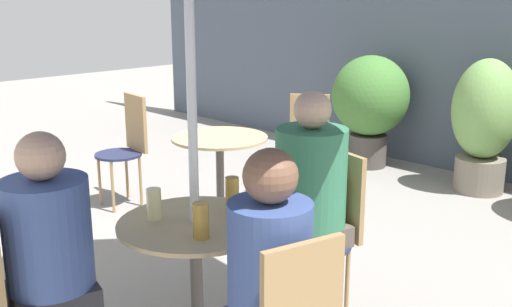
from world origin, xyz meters
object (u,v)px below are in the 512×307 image
(bistro_chair_2, at_px, (330,222))
(cafe_table_far, at_px, (220,160))
(bistro_chair_4, at_px, (128,140))
(beer_glass_1, at_px, (232,196))
(potted_plant_1, at_px, (484,120))
(seated_person_2, at_px, (308,192))
(bistro_chair_5, at_px, (309,140))
(seated_person_0, at_px, (53,249))
(beer_glass_0, at_px, (201,221))
(seated_person_1, at_px, (268,273))
(bistro_chair_0, at_px, (19,295))
(cafe_table_near, at_px, (196,256))
(beer_glass_2, at_px, (154,204))
(potted_plant_0, at_px, (370,101))

(bistro_chair_2, bearing_deg, cafe_table_far, 176.35)
(bistro_chair_4, xyz_separation_m, beer_glass_1, (2.18, -0.84, 0.25))
(beer_glass_1, bearing_deg, bistro_chair_2, 75.52)
(cafe_table_far, distance_m, potted_plant_1, 2.43)
(bistro_chair_4, bearing_deg, seated_person_2, -3.37)
(bistro_chair_5, bearing_deg, seated_person_0, -108.86)
(seated_person_2, bearing_deg, seated_person_0, -90.00)
(bistro_chair_4, distance_m, beer_glass_0, 2.57)
(cafe_table_far, distance_m, seated_person_1, 2.29)
(seated_person_0, height_order, seated_person_1, seated_person_0)
(beer_glass_0, distance_m, beer_glass_1, 0.31)
(bistro_chair_0, bearing_deg, bistro_chair_5, -58.58)
(bistro_chair_5, relative_size, beer_glass_1, 5.06)
(cafe_table_near, xyz_separation_m, bistro_chair_5, (-1.06, 2.09, 0.02))
(seated_person_1, xyz_separation_m, beer_glass_2, (-0.78, 0.05, 0.06))
(cafe_table_far, distance_m, beer_glass_2, 1.70)
(bistro_chair_4, xyz_separation_m, seated_person_0, (1.97, -1.65, 0.17))
(cafe_table_far, relative_size, potted_plant_1, 0.60)
(seated_person_0, relative_size, beer_glass_2, 8.24)
(seated_person_2, xyz_separation_m, beer_glass_2, (-0.32, -0.73, 0.04))
(bistro_chair_2, bearing_deg, beer_glass_1, -89.93)
(bistro_chair_2, distance_m, beer_glass_1, 0.64)
(cafe_table_near, bearing_deg, bistro_chair_0, -104.55)
(cafe_table_near, bearing_deg, seated_person_0, -104.55)
(bistro_chair_2, bearing_deg, bistro_chair_4, -172.09)
(beer_glass_0, bearing_deg, bistro_chair_5, 119.28)
(seated_person_0, bearing_deg, beer_glass_2, -75.29)
(cafe_table_near, xyz_separation_m, seated_person_1, (0.62, -0.16, 0.19))
(bistro_chair_2, relative_size, bistro_chair_5, 1.00)
(seated_person_0, height_order, potted_plant_1, seated_person_0)
(seated_person_1, height_order, beer_glass_0, seated_person_1)
(seated_person_1, xyz_separation_m, potted_plant_1, (-0.80, 3.59, -0.07))
(cafe_table_far, bearing_deg, seated_person_0, -60.64)
(seated_person_0, xyz_separation_m, potted_plant_1, (-0.02, 4.05, -0.06))
(bistro_chair_5, bearing_deg, seated_person_1, -90.49)
(beer_glass_2, height_order, potted_plant_0, potted_plant_0)
(cafe_table_far, bearing_deg, potted_plant_1, 65.31)
(beer_glass_1, relative_size, potted_plant_0, 0.16)
(bistro_chair_0, height_order, seated_person_2, seated_person_2)
(cafe_table_far, height_order, bistro_chair_2, bistro_chair_2)
(seated_person_0, bearing_deg, cafe_table_far, -46.08)
(bistro_chair_2, bearing_deg, bistro_chair_5, 148.07)
(seated_person_2, bearing_deg, bistro_chair_0, -90.00)
(seated_person_2, relative_size, potted_plant_1, 1.06)
(cafe_table_near, relative_size, beer_glass_0, 4.57)
(potted_plant_0, bearing_deg, cafe_table_near, -68.18)
(cafe_table_near, bearing_deg, bistro_chair_4, 154.12)
(cafe_table_far, xyz_separation_m, seated_person_2, (1.36, -0.60, 0.21))
(beer_glass_2, bearing_deg, bistro_chair_5, 112.26)
(bistro_chair_0, height_order, beer_glass_0, bistro_chair_0)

